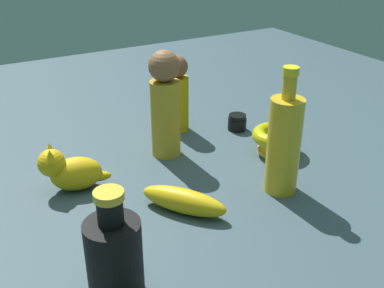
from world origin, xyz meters
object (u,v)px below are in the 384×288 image
person_figure_adult (166,103)px  person_figure_child (177,94)px  nail_polish_jar (237,122)px  bottle_tall (284,143)px  bottle_short (114,256)px  banana (184,201)px  cat_figurine (70,170)px  bowl (275,137)px

person_figure_adult → person_figure_child: size_ratio=1.26×
nail_polish_jar → bottle_tall: bearing=72.3°
person_figure_adult → bottle_short: bearing=53.6°
person_figure_child → person_figure_adult: bearing=52.1°
banana → person_figure_child: bearing=-62.3°
nail_polish_jar → cat_figurine: cat_figurine is taller
bottle_tall → cat_figurine: bottle_tall is taller
bottle_tall → cat_figurine: size_ratio=1.83×
banana → person_figure_child: 0.36m
bottle_short → cat_figurine: 0.31m
cat_figurine → bowl: bearing=171.0°
cat_figurine → banana: bearing=131.2°
banana → nail_polish_jar: banana is taller
bottle_tall → nail_polish_jar: (-0.09, -0.27, -0.08)m
bottle_short → cat_figurine: (-0.03, -0.30, -0.02)m
cat_figurine → nail_polish_jar: bearing=-170.6°
person_figure_adult → cat_figurine: size_ratio=1.75×
bottle_tall → nail_polish_jar: size_ratio=5.33×
person_figure_adult → cat_figurine: 0.25m
person_figure_adult → nail_polish_jar: size_ratio=5.09×
bottle_short → banana: bearing=-143.7°
person_figure_adult → person_figure_child: bearing=-127.9°
bowl → person_figure_child: 0.26m
banana → bottle_tall: bearing=-133.4°
person_figure_adult → bowl: size_ratio=2.18×
banana → bottle_short: 0.22m
bowl → cat_figurine: cat_figurine is taller
person_figure_adult → bowl: (-0.21, 0.11, -0.08)m
cat_figurine → bottle_tall: bearing=150.3°
banana → cat_figurine: 0.23m
person_figure_adult → bottle_short: person_figure_adult is taller
bowl → cat_figurine: size_ratio=0.80×
banana → bowl: size_ratio=1.51×
banana → bottle_tall: (-0.20, 0.03, 0.08)m
banana → bottle_tall: 0.21m
banana → bottle_short: (0.18, 0.13, 0.04)m
bowl → person_figure_child: size_ratio=0.58×
banana → nail_polish_jar: size_ratio=3.53×
banana → cat_figurine: (0.15, -0.17, 0.02)m
nail_polish_jar → cat_figurine: 0.44m
bottle_tall → person_figure_child: (0.04, -0.34, -0.01)m
banana → bowl: (-0.29, -0.10, 0.01)m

